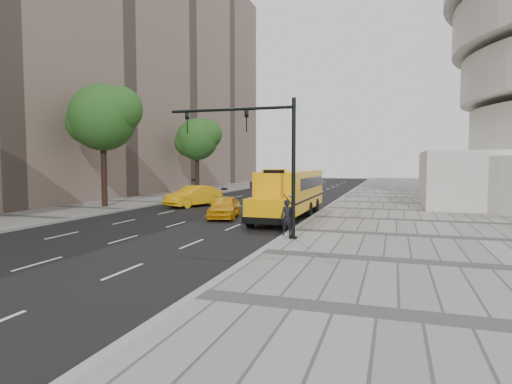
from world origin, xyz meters
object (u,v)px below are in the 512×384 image
(school_bus, at_px, (291,190))
(traffic_signal, at_px, (263,151))
(taxi_near, at_px, (224,207))
(tree_c, at_px, (198,139))
(taxi_far, at_px, (194,196))
(tree_b, at_px, (104,117))
(pedestrian, at_px, (287,218))

(school_bus, relative_size, traffic_signal, 1.81)
(school_bus, bearing_deg, taxi_near, -155.23)
(tree_c, height_order, traffic_signal, tree_c)
(taxi_near, relative_size, taxi_far, 0.84)
(taxi_far, relative_size, traffic_signal, 0.79)
(tree_c, height_order, school_bus, tree_c)
(taxi_far, bearing_deg, tree_b, -130.35)
(tree_c, bearing_deg, tree_b, -89.98)
(tree_b, bearing_deg, taxi_near, -13.18)
(tree_c, distance_m, pedestrian, 30.42)
(tree_c, height_order, taxi_far, tree_c)
(tree_b, height_order, taxi_near, tree_b)
(school_bus, xyz_separation_m, traffic_signal, (0.69, -8.45, 2.33))
(tree_c, bearing_deg, taxi_near, -60.01)
(taxi_near, distance_m, taxi_far, 7.83)
(taxi_near, relative_size, pedestrian, 2.52)
(taxi_near, xyz_separation_m, traffic_signal, (4.62, -6.63, 3.37))
(school_bus, height_order, pedestrian, school_bus)
(school_bus, bearing_deg, taxi_far, 155.41)
(pedestrian, bearing_deg, taxi_far, 129.83)
(taxi_far, xyz_separation_m, pedestrian, (10.67, -11.89, 0.16))
(school_bus, distance_m, taxi_far, 9.97)
(taxi_near, bearing_deg, tree_c, 107.70)
(tree_b, height_order, pedestrian, tree_b)
(tree_b, relative_size, pedestrian, 5.66)
(taxi_far, bearing_deg, school_bus, -4.79)
(tree_c, relative_size, pedestrian, 5.07)
(tree_b, height_order, school_bus, tree_b)
(tree_b, xyz_separation_m, taxi_near, (10.97, -2.57, -6.30))
(tree_b, relative_size, school_bus, 0.82)
(tree_b, distance_m, traffic_signal, 18.34)
(tree_c, xyz_separation_m, traffic_signal, (15.60, -25.66, -2.11))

